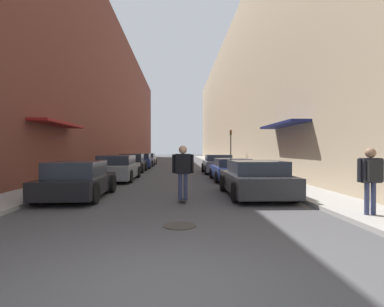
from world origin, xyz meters
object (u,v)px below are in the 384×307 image
parked_car_left_3 (141,161)px  parked_car_right_0 (255,179)px  pedestrian (371,173)px  parked_car_right_1 (231,170)px  parked_car_right_2 (218,164)px  parked_car_left_1 (118,168)px  parked_car_left_4 (146,159)px  parked_car_left_2 (132,163)px  traffic_light (231,144)px  skateboarder (183,167)px  manhole_cover (180,226)px  parked_car_left_0 (78,180)px

parked_car_left_3 → parked_car_right_0: bearing=-70.0°
parked_car_right_0 → pedestrian: bearing=-63.8°
parked_car_left_3 → parked_car_right_1: (6.18, -11.31, -0.06)m
parked_car_right_2 → parked_car_left_1: bearing=-142.9°
parked_car_left_4 → parked_car_right_2: (6.18, -11.57, 0.02)m
parked_car_left_2 → parked_car_right_2: 6.28m
parked_car_right_0 → traffic_light: 15.13m
traffic_light → pedestrian: bearing=-90.0°
parked_car_left_4 → skateboarder: size_ratio=2.25×
parked_car_left_3 → manhole_cover: bearing=-80.7°
parked_car_left_4 → pedestrian: 26.78m
parked_car_left_0 → parked_car_left_4: 22.02m
skateboarder → traffic_light: 16.56m
parked_car_right_2 → skateboarder: bearing=-103.0°
parked_car_left_4 → parked_car_right_1: parked_car_left_4 is taller
parked_car_right_1 → skateboarder: 6.92m
parked_car_left_3 → pedestrian: size_ratio=3.05×
parked_car_left_0 → skateboarder: 3.71m
pedestrian → skateboarder: bearing=148.7°
parked_car_right_0 → parked_car_right_2: size_ratio=1.03×
parked_car_right_2 → traffic_light: (1.73, 4.60, 1.49)m
parked_car_left_2 → parked_car_right_1: size_ratio=0.99×
parked_car_left_2 → parked_car_left_3: 4.96m
skateboarder → traffic_light: size_ratio=0.56×
parked_car_left_3 → manhole_cover: size_ratio=6.88×
parked_car_left_0 → parked_car_right_2: parked_car_right_2 is taller
parked_car_left_0 → parked_car_right_2: bearing=59.4°
parked_car_left_3 → traffic_light: size_ratio=1.50×
traffic_light → pedestrian: (0.01, -18.60, -1.02)m
parked_car_left_0 → parked_car_left_3: (0.07, 16.76, 0.03)m
parked_car_right_1 → traffic_light: size_ratio=1.26×
parked_car_right_1 → parked_car_right_2: (-0.07, 5.00, 0.05)m
parked_car_left_1 → parked_car_right_1: 6.10m
parked_car_right_2 → manhole_cover: parked_car_right_2 is taller
parked_car_left_0 → skateboarder: size_ratio=2.27×
manhole_cover → traffic_light: size_ratio=0.22×
parked_car_left_3 → parked_car_right_1: size_ratio=1.19×
parked_car_right_2 → parked_car_left_4: bearing=118.1°
parked_car_left_2 → traffic_light: 8.64m
parked_car_left_2 → parked_car_right_2: bearing=-12.4°
parked_car_right_2 → manhole_cover: 14.62m
parked_car_right_1 → parked_car_right_2: 5.00m
parked_car_left_4 → parked_car_right_0: size_ratio=0.95×
parked_car_right_1 → parked_car_left_3: bearing=118.6°
parked_car_left_0 → skateboarder: (3.56, -0.91, 0.49)m
parked_car_left_3 → skateboarder: skateboarder is taller
parked_car_left_0 → traffic_light: size_ratio=1.26×
parked_car_left_1 → skateboarder: (3.40, -6.79, 0.45)m
parked_car_left_2 → traffic_light: size_ratio=1.24×
manhole_cover → traffic_light: bearing=76.7°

